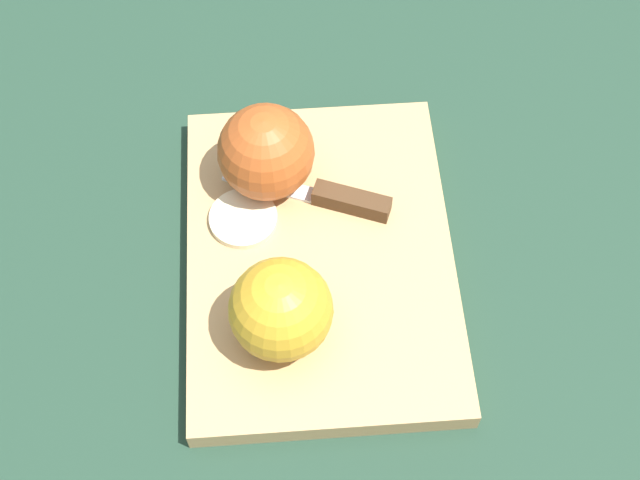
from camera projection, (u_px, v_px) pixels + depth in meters
name	position (u px, v px, depth m)	size (l,w,h in m)	color
ground_plane	(320.00, 265.00, 0.81)	(4.00, 4.00, 0.00)	#1E3828
cutting_board	(320.00, 258.00, 0.80)	(0.35, 0.27, 0.02)	tan
apple_half_left	(281.00, 310.00, 0.71)	(0.09, 0.09, 0.09)	gold
apple_half_right	(266.00, 152.00, 0.79)	(0.09, 0.09, 0.09)	#AD4C1E
knife	(339.00, 199.00, 0.81)	(0.06, 0.16, 0.02)	silver
apple_slice	(243.00, 218.00, 0.80)	(0.06, 0.06, 0.01)	beige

